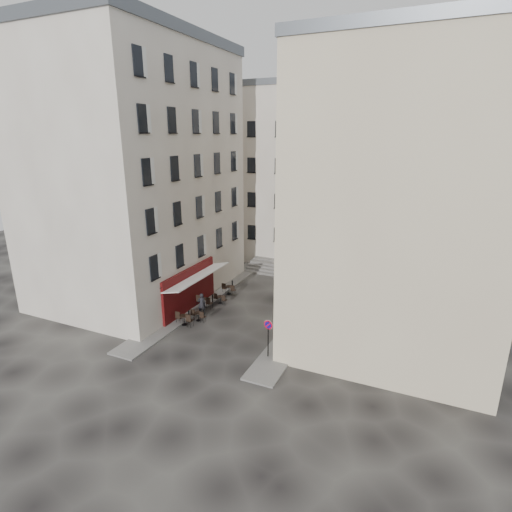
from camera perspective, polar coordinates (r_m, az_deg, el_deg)
The scene contains 18 objects.
ground at distance 29.90m, azimuth -3.17°, elevation -9.83°, with size 90.00×90.00×0.00m, color black.
sidewalk_left at distance 35.07m, azimuth -6.74°, elevation -5.65°, with size 2.00×22.00×0.12m, color slate.
sidewalk_right at distance 30.85m, azimuth 6.98°, elevation -8.93°, with size 2.00×18.00×0.12m, color slate.
building_left at distance 35.29m, azimuth -16.74°, elevation 11.12°, with size 12.20×16.20×20.60m.
building_right at distance 27.52m, azimuth 20.10°, elevation 7.26°, with size 12.20×14.20×18.60m.
building_back at distance 44.90m, azimuth 6.86°, elevation 11.51°, with size 18.20×10.20×18.60m.
cafe_storefront at distance 31.96m, azimuth -9.31°, elevation -4.54°, with size 1.74×7.30×3.50m.
stone_steps at distance 40.45m, azimuth 5.01°, elevation -1.97°, with size 9.00×3.15×0.80m.
bollard_near at distance 30.42m, azimuth -9.58°, elevation -8.47°, with size 0.12×0.12×0.98m.
bollard_mid at distance 33.10m, azimuth -6.22°, elevation -6.16°, with size 0.12×0.12×0.98m.
bollard_far at distance 35.93m, azimuth -3.41°, elevation -4.19°, with size 0.12×0.12×0.98m.
no_parking_sign at distance 25.00m, azimuth 1.75°, elevation -10.75°, with size 0.59×0.14×2.60m.
bistro_table_a at distance 30.08m, azimuth -10.17°, elevation -8.84°, with size 1.41×0.66×0.99m.
bistro_table_b at distance 30.60m, azimuth -8.23°, elevation -8.42°, with size 1.22×0.57×0.86m.
bistro_table_c at distance 32.72m, azimuth -7.39°, elevation -6.51°, with size 1.43×0.67×1.00m.
bistro_table_d at distance 33.38m, azimuth -5.11°, elevation -6.12°, with size 1.18×0.55×0.83m.
bistro_table_e at distance 35.23m, azimuth -3.87°, elevation -4.73°, with size 1.31×0.62×0.92m.
pedestrian at distance 31.42m, azimuth -7.77°, elevation -6.81°, with size 0.65×0.42×1.77m, color black.
Camera 1 is at (12.43, -23.64, 13.44)m, focal length 28.00 mm.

